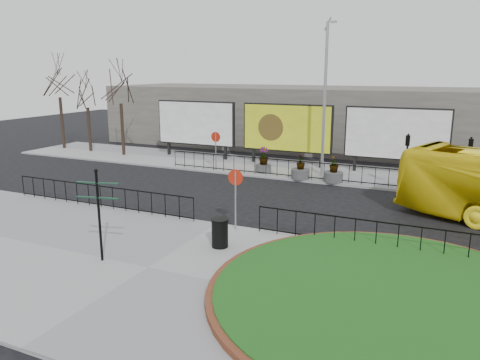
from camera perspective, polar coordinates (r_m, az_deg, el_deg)
The scene contains 25 objects.
ground at distance 19.83m, azimuth -2.67°, elevation -5.57°, with size 90.00×90.00×0.00m, color black.
pavement_near at distance 15.85m, azimuth -11.13°, elevation -10.59°, with size 30.00×10.00×0.12m, color gray.
pavement_far at distance 30.60m, azimuth 7.68°, elevation 1.20°, with size 44.00×6.00×0.12m, color gray.
brick_edge at distance 14.14m, azimuth 17.90°, elevation -13.40°, with size 10.40×10.40×0.18m, color brown.
grass_lawn at distance 14.13m, azimuth 17.90°, elevation -13.33°, with size 10.00×10.00×0.22m, color #164913.
railing_near_left at distance 22.70m, azimuth -16.64°, elevation -1.92°, with size 10.00×0.10×1.10m, color black, non-canonical shape.
railing_near_right at distance 17.46m, azimuth 16.27°, elevation -6.44°, with size 9.00×0.10×1.10m, color black, non-canonical shape.
railing_far at distance 27.66m, azimuth 8.04°, elevation 1.19°, with size 18.00×0.10×1.10m, color black, non-canonical shape.
speed_sign_far at distance 29.76m, azimuth -2.97°, elevation 4.59°, with size 0.64×0.07×2.47m.
speed_sign_near at distance 18.52m, azimuth -0.55°, elevation -0.74°, with size 0.64×0.07×2.47m.
billboard_left at distance 34.45m, azimuth -5.42°, elevation 6.88°, with size 6.20×0.31×4.10m.
billboard_mid at distance 31.55m, azimuth 5.73°, elevation 6.29°, with size 6.20×0.31×4.10m.
billboard_right at distance 30.03m, azimuth 18.51°, elevation 5.32°, with size 6.20×0.31×4.10m.
lamp_post at distance 28.61m, azimuth 10.30°, elevation 9.91°, with size 0.74×0.18×9.23m.
signal_pole_a at distance 26.43m, azimuth 19.67°, elevation 3.13°, with size 0.22×0.26×3.00m.
signal_pole_b at distance 26.36m, azimuth 26.16°, elevation 2.51°, with size 0.22×0.26×3.00m.
tree_left at distance 36.25m, azimuth -14.28°, elevation 8.48°, with size 2.00×2.00×7.00m, color #2D2119, non-canonical shape.
tree_mid at distance 38.78m, azimuth -18.04°, elevation 7.93°, with size 2.00×2.00×6.20m, color #2D2119, non-canonical shape.
tree_far at distance 40.96m, azimuth -21.06°, elevation 8.87°, with size 2.00×2.00×7.50m, color #2D2119, non-canonical shape.
building_backdrop at distance 39.80m, azimuth 12.08°, elevation 7.36°, with size 40.00×10.00×5.00m, color #69655C.
fingerpost_sign at distance 16.12m, azimuth -16.87°, elevation -3.04°, with size 1.48×0.57×3.17m.
litter_bin at distance 17.04m, azimuth -2.47°, elevation -6.45°, with size 0.64×0.64×1.06m.
planter_a at distance 29.39m, azimuth 2.90°, elevation 2.17°, with size 0.96×0.96×1.59m.
planter_b at distance 27.87m, azimuth 7.38°, elevation 1.17°, with size 1.09×1.09×1.50m.
planter_c at distance 27.36m, azimuth 11.33°, elevation 0.85°, with size 1.09×1.09×1.54m.
Camera 1 is at (8.66, -16.65, 6.41)m, focal length 35.00 mm.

